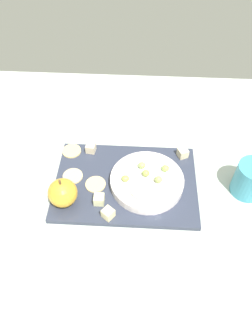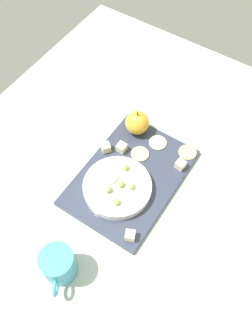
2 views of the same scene
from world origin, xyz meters
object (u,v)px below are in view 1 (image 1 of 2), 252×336
(apple_whole, at_px, (63,193))
(cup, at_px, (251,179))
(serving_dish, at_px, (147,181))
(cheese_cube_2, at_px, (183,153))
(cracker_2, at_px, (95,185))
(platter, at_px, (125,183))
(cracker_1, at_px, (72,151))
(cracker_0, at_px, (73,176))
(grape_2, at_px, (125,180))
(grape_3, at_px, (142,165))
(grape_4, at_px, (165,168))
(cheese_cube_0, at_px, (108,213))
(grape_1, at_px, (146,173))
(apple_slice_0, at_px, (143,190))
(cheese_cube_1, at_px, (91,148))
(cheese_cube_3, at_px, (99,199))
(grape_0, at_px, (158,181))

(apple_whole, xyz_separation_m, cup, (-0.44, -0.07, -0.00))
(serving_dish, height_order, cheese_cube_2, same)
(cheese_cube_2, xyz_separation_m, cracker_2, (0.22, 0.11, -0.01))
(platter, distance_m, cracker_1, 0.18)
(cracker_0, xyz_separation_m, grape_2, (-0.13, 0.03, 0.03))
(grape_3, distance_m, grape_4, 0.06)
(serving_dish, xyz_separation_m, grape_4, (-0.04, -0.03, 0.02))
(serving_dish, distance_m, cheese_cube_0, 0.13)
(cracker_2, height_order, grape_3, grape_3)
(platter, xyz_separation_m, apple_whole, (0.14, 0.07, 0.04))
(grape_1, relative_size, apple_slice_0, 0.32)
(grape_1, relative_size, grape_3, 1.00)
(cheese_cube_0, xyz_separation_m, cracker_1, (0.12, -0.20, -0.01))
(platter, xyz_separation_m, cheese_cube_1, (0.10, -0.10, 0.02))
(cracker_2, bearing_deg, cheese_cube_3, 107.34)
(cheese_cube_1, relative_size, grape_3, 1.28)
(cheese_cube_2, xyz_separation_m, grape_3, (0.11, 0.07, 0.02))
(grape_2, bearing_deg, cheese_cube_2, -141.95)
(cracker_0, height_order, grape_1, grape_1)
(cheese_cube_1, bearing_deg, platter, 134.42)
(cracker_0, xyz_separation_m, grape_4, (-0.23, -0.01, 0.03))
(platter, xyz_separation_m, grape_4, (-0.10, -0.02, 0.04))
(cheese_cube_1, height_order, cracker_0, cheese_cube_1)
(grape_2, bearing_deg, apple_whole, 18.70)
(cheese_cube_0, relative_size, grape_0, 1.28)
(cracker_0, height_order, grape_2, grape_2)
(cheese_cube_3, xyz_separation_m, cup, (-0.36, -0.07, 0.02))
(cheese_cube_0, xyz_separation_m, cracker_2, (0.04, -0.09, -0.01))
(cheese_cube_0, distance_m, grape_1, 0.14)
(grape_3, bearing_deg, cheese_cube_2, -148.55)
(cheese_cube_0, distance_m, cracker_1, 0.23)
(cheese_cube_0, relative_size, grape_4, 1.28)
(cheese_cube_0, bearing_deg, grape_0, -143.56)
(grape_3, bearing_deg, platter, 34.68)
(serving_dish, bearing_deg, cheese_cube_3, 28.44)
(grape_2, distance_m, cup, 0.30)
(cheese_cube_1, distance_m, grape_1, 0.18)
(platter, relative_size, cheese_cube_2, 14.74)
(cheese_cube_1, relative_size, cracker_2, 0.48)
(platter, relative_size, cheese_cube_0, 14.74)
(platter, bearing_deg, cup, 179.95)
(grape_3, relative_size, grape_4, 1.00)
(cheese_cube_2, height_order, cracker_1, cheese_cube_2)
(cheese_cube_2, distance_m, grape_0, 0.13)
(cheese_cube_3, relative_size, cracker_0, 0.48)
(cracker_2, distance_m, apple_slice_0, 0.12)
(cheese_cube_0, distance_m, apple_slice_0, 0.10)
(cheese_cube_1, xyz_separation_m, cracker_2, (-0.03, 0.12, -0.01))
(grape_2, bearing_deg, cheese_cube_0, 67.75)
(cracker_0, height_order, cracker_2, same)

